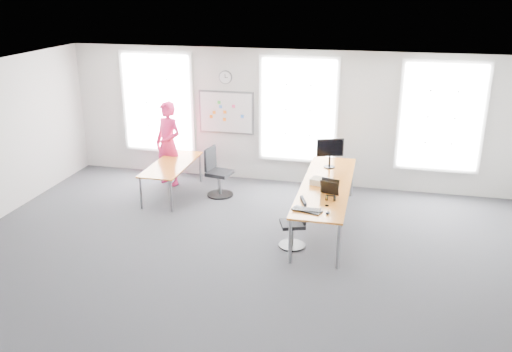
% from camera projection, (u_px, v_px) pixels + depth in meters
% --- Properties ---
extents(floor, '(10.00, 10.00, 0.00)m').
position_uv_depth(floor, '(239.00, 263.00, 8.88)').
color(floor, '#2D2D32').
rests_on(floor, ground).
extents(ceiling, '(10.00, 10.00, 0.00)m').
position_uv_depth(ceiling, '(237.00, 80.00, 7.86)').
color(ceiling, white).
rests_on(ceiling, ground).
extents(wall_back, '(10.00, 0.00, 10.00)m').
position_uv_depth(wall_back, '(285.00, 118.00, 12.03)').
color(wall_back, silver).
rests_on(wall_back, ground).
extents(wall_front, '(10.00, 0.00, 10.00)m').
position_uv_depth(wall_front, '(119.00, 330.00, 4.70)').
color(wall_front, silver).
rests_on(wall_front, ground).
extents(window_left, '(1.60, 0.06, 2.20)m').
position_uv_depth(window_left, '(158.00, 103.00, 12.58)').
color(window_left, white).
rests_on(window_left, wall_back).
extents(window_mid, '(1.60, 0.06, 2.20)m').
position_uv_depth(window_mid, '(298.00, 110.00, 11.87)').
color(window_mid, white).
rests_on(window_mid, wall_back).
extents(window_right, '(1.60, 0.06, 2.20)m').
position_uv_depth(window_right, '(441.00, 117.00, 11.23)').
color(window_right, white).
rests_on(window_right, wall_back).
extents(desk_right, '(0.89, 3.35, 0.82)m').
position_uv_depth(desk_right, '(326.00, 187.00, 10.03)').
color(desk_right, orange).
rests_on(desk_right, ground).
extents(desk_left, '(0.77, 1.92, 0.70)m').
position_uv_depth(desk_left, '(172.00, 166.00, 11.55)').
color(desk_left, orange).
rests_on(desk_left, ground).
extents(chair_right, '(0.50, 0.50, 0.87)m').
position_uv_depth(chair_right, '(295.00, 226.00, 9.33)').
color(chair_right, black).
rests_on(chair_right, ground).
extents(chair_left, '(0.56, 0.56, 1.05)m').
position_uv_depth(chair_left, '(217.00, 175.00, 11.57)').
color(chair_left, black).
rests_on(chair_left, ground).
extents(person, '(0.81, 0.69, 1.89)m').
position_uv_depth(person, '(168.00, 144.00, 12.07)').
color(person, '#E0225E').
rests_on(person, ground).
extents(whiteboard, '(1.20, 0.03, 0.90)m').
position_uv_depth(whiteboard, '(226.00, 113.00, 12.28)').
color(whiteboard, white).
rests_on(whiteboard, wall_back).
extents(wall_clock, '(0.30, 0.04, 0.30)m').
position_uv_depth(wall_clock, '(225.00, 77.00, 12.01)').
color(wall_clock, gray).
rests_on(wall_clock, wall_back).
extents(keyboard, '(0.52, 0.32, 0.02)m').
position_uv_depth(keyboard, '(307.00, 210.00, 8.85)').
color(keyboard, black).
rests_on(keyboard, desk_right).
extents(mouse, '(0.09, 0.12, 0.04)m').
position_uv_depth(mouse, '(328.00, 213.00, 8.72)').
color(mouse, black).
rests_on(mouse, desk_right).
extents(lens_cap, '(0.08, 0.08, 0.01)m').
position_uv_depth(lens_cap, '(327.00, 206.00, 9.05)').
color(lens_cap, black).
rests_on(lens_cap, desk_right).
extents(headphones, '(0.17, 0.09, 0.10)m').
position_uv_depth(headphones, '(330.00, 198.00, 9.26)').
color(headphones, black).
rests_on(headphones, desk_right).
extents(laptop_sleeve, '(0.35, 0.27, 0.27)m').
position_uv_depth(laptop_sleeve, '(330.00, 187.00, 9.51)').
color(laptop_sleeve, black).
rests_on(laptop_sleeve, desk_right).
extents(paper_stack, '(0.38, 0.33, 0.11)m').
position_uv_depth(paper_stack, '(320.00, 181.00, 9.99)').
color(paper_stack, beige).
rests_on(paper_stack, desk_right).
extents(monitor, '(0.53, 0.23, 0.60)m').
position_uv_depth(monitor, '(330.00, 150.00, 10.79)').
color(monitor, black).
rests_on(monitor, desk_right).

